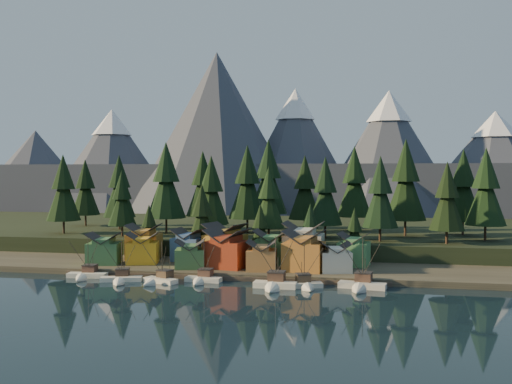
% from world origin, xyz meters
% --- Properties ---
extents(ground, '(500.00, 500.00, 0.00)m').
position_xyz_m(ground, '(0.00, 0.00, 0.00)').
color(ground, black).
rests_on(ground, ground).
extents(shore_strip, '(400.00, 50.00, 1.50)m').
position_xyz_m(shore_strip, '(0.00, 40.00, 0.75)').
color(shore_strip, '#322E24').
rests_on(shore_strip, ground).
extents(hillside, '(420.00, 100.00, 6.00)m').
position_xyz_m(hillside, '(0.00, 90.00, 3.00)').
color(hillside, black).
rests_on(hillside, ground).
extents(dock, '(80.00, 4.00, 1.00)m').
position_xyz_m(dock, '(0.00, 16.50, 0.50)').
color(dock, '#4F4338').
rests_on(dock, ground).
extents(mountain_ridge, '(560.00, 190.00, 90.00)m').
position_xyz_m(mountain_ridge, '(-4.20, 213.59, 26.06)').
color(mountain_ridge, '#4C4F61').
rests_on(mountain_ridge, ground).
extents(boat_0, '(10.06, 10.79, 10.90)m').
position_xyz_m(boat_0, '(-32.91, 11.04, 2.02)').
color(boat_0, silver).
rests_on(boat_0, ground).
extents(boat_1, '(10.27, 10.75, 10.49)m').
position_xyz_m(boat_1, '(-22.41, 8.06, 1.90)').
color(boat_1, silver).
rests_on(boat_1, ground).
extents(boat_2, '(9.01, 9.54, 10.70)m').
position_xyz_m(boat_2, '(-13.29, 8.35, 2.11)').
color(boat_2, silver).
rests_on(boat_2, ground).
extents(boat_3, '(8.94, 9.64, 10.71)m').
position_xyz_m(boat_3, '(-3.57, 11.45, 2.08)').
color(boat_3, silver).
rests_on(boat_3, ground).
extents(boat_4, '(9.89, 10.75, 12.81)m').
position_xyz_m(boat_4, '(14.22, 7.71, 2.57)').
color(boat_4, silver).
rests_on(boat_4, ground).
extents(boat_5, '(8.58, 9.17, 10.78)m').
position_xyz_m(boat_5, '(20.99, 9.44, 2.19)').
color(boat_5, beige).
rests_on(boat_5, ground).
extents(boat_6, '(11.09, 11.78, 12.48)m').
position_xyz_m(boat_6, '(33.19, 10.68, 2.37)').
color(boat_6, beige).
rests_on(boat_6, ground).
extents(house_front_0, '(9.62, 9.27, 8.23)m').
position_xyz_m(house_front_0, '(-34.12, 23.59, 5.82)').
color(house_front_0, '#3A6C3E').
rests_on(house_front_0, shore_strip).
extents(house_front_1, '(9.59, 9.36, 8.24)m').
position_xyz_m(house_front_1, '(-24.41, 26.39, 5.83)').
color(house_front_1, gold).
rests_on(house_front_1, shore_strip).
extents(house_front_2, '(8.84, 8.88, 7.17)m').
position_xyz_m(house_front_2, '(-9.69, 21.76, 5.27)').
color(house_front_2, '#43703C').
rests_on(house_front_2, shore_strip).
extents(house_front_3, '(11.20, 10.84, 9.81)m').
position_xyz_m(house_front_3, '(-0.75, 24.27, 6.65)').
color(house_front_3, maroon).
rests_on(house_front_3, shore_strip).
extents(house_front_4, '(7.94, 8.45, 7.37)m').
position_xyz_m(house_front_4, '(8.71, 22.08, 5.37)').
color(house_front_4, '#A36D39').
rests_on(house_front_4, shore_strip).
extents(house_front_5, '(10.47, 9.71, 10.01)m').
position_xyz_m(house_front_5, '(19.04, 23.43, 6.76)').
color(house_front_5, '#A26629').
rests_on(house_front_5, shore_strip).
extents(house_front_6, '(8.56, 8.25, 7.25)m').
position_xyz_m(house_front_6, '(26.83, 23.21, 5.31)').
color(house_front_6, silver).
rests_on(house_front_6, shore_strip).
extents(house_back_0, '(9.95, 9.64, 9.72)m').
position_xyz_m(house_back_0, '(-27.23, 34.27, 6.61)').
color(house_back_0, '#AF772D').
rests_on(house_back_0, shore_strip).
extents(house_back_1, '(8.68, 8.76, 8.79)m').
position_xyz_m(house_back_1, '(-13.90, 33.34, 6.11)').
color(house_back_1, '#3A5A8B').
rests_on(house_back_1, shore_strip).
extents(house_back_2, '(11.86, 11.28, 10.48)m').
position_xyz_m(house_back_2, '(-3.38, 32.79, 7.00)').
color(house_back_2, olive).
rests_on(house_back_2, shore_strip).
extents(house_back_3, '(8.97, 8.00, 9.03)m').
position_xyz_m(house_back_3, '(9.40, 32.13, 6.24)').
color(house_back_3, '#437D46').
rests_on(house_back_3, shore_strip).
extents(house_back_4, '(10.48, 10.08, 11.12)m').
position_xyz_m(house_back_4, '(17.91, 33.24, 7.34)').
color(house_back_4, beige).
rests_on(house_back_4, shore_strip).
extents(house_back_5, '(8.77, 8.84, 8.55)m').
position_xyz_m(house_back_5, '(31.01, 33.21, 5.99)').
color(house_back_5, '#48864E').
rests_on(house_back_5, shore_strip).
extents(tree_hill_0, '(11.01, 11.01, 25.65)m').
position_xyz_m(tree_hill_0, '(-62.00, 52.00, 20.02)').
color(tree_hill_0, '#332319').
rests_on(tree_hill_0, hillside).
extents(tree_hill_1, '(11.11, 11.11, 25.89)m').
position_xyz_m(tree_hill_1, '(-50.00, 68.00, 20.15)').
color(tree_hill_1, '#332319').
rests_on(tree_hill_1, hillside).
extents(tree_hill_2, '(8.80, 8.80, 20.49)m').
position_xyz_m(tree_hill_2, '(-40.00, 48.00, 17.20)').
color(tree_hill_2, '#332319').
rests_on(tree_hill_2, hillside).
extents(tree_hill_3, '(12.79, 12.79, 29.80)m').
position_xyz_m(tree_hill_3, '(-30.00, 60.00, 22.30)').
color(tree_hill_3, '#332319').
rests_on(tree_hill_3, hillside).
extents(tree_hill_4, '(11.73, 11.73, 27.32)m').
position_xyz_m(tree_hill_4, '(-22.00, 75.00, 20.93)').
color(tree_hill_4, '#332319').
rests_on(tree_hill_4, hillside).
extents(tree_hill_5, '(10.71, 10.71, 24.94)m').
position_xyz_m(tree_hill_5, '(-12.00, 50.00, 19.63)').
color(tree_hill_5, '#332319').
rests_on(tree_hill_5, hillside).
extents(tree_hill_6, '(12.37, 12.37, 28.81)m').
position_xyz_m(tree_hill_6, '(-4.00, 65.00, 21.75)').
color(tree_hill_6, '#332319').
rests_on(tree_hill_6, hillside).
extents(tree_hill_7, '(9.30, 9.30, 21.66)m').
position_xyz_m(tree_hill_7, '(6.00, 48.00, 17.84)').
color(tree_hill_7, '#332319').
rests_on(tree_hill_7, hillside).
extents(tree_hill_8, '(10.98, 10.98, 25.57)m').
position_xyz_m(tree_hill_8, '(14.00, 72.00, 19.98)').
color(tree_hill_8, '#332319').
rests_on(tree_hill_8, hillside).
extents(tree_hill_9, '(10.54, 10.54, 24.56)m').
position_xyz_m(tree_hill_9, '(22.00, 55.00, 19.43)').
color(tree_hill_9, '#332319').
rests_on(tree_hill_9, hillside).
extents(tree_hill_10, '(12.35, 12.35, 28.76)m').
position_xyz_m(tree_hill_10, '(30.00, 80.00, 21.72)').
color(tree_hill_10, '#332319').
rests_on(tree_hill_10, hillside).
extents(tree_hill_11, '(10.55, 10.55, 24.59)m').
position_xyz_m(tree_hill_11, '(38.00, 50.00, 19.44)').
color(tree_hill_11, '#332319').
rests_on(tree_hill_11, hillside).
extents(tree_hill_12, '(12.99, 12.99, 30.26)m').
position_xyz_m(tree_hill_12, '(46.00, 66.00, 22.55)').
color(tree_hill_12, '#332319').
rests_on(tree_hill_12, hillside).
extents(tree_hill_13, '(9.80, 9.80, 22.83)m').
position_xyz_m(tree_hill_13, '(56.00, 48.00, 18.48)').
color(tree_hill_13, '#332319').
rests_on(tree_hill_13, hillside).
extents(tree_hill_14, '(11.70, 11.70, 27.25)m').
position_xyz_m(tree_hill_14, '(64.00, 72.00, 20.90)').
color(tree_hill_14, '#332319').
rests_on(tree_hill_14, hillside).
extents(tree_hill_15, '(13.51, 13.51, 31.48)m').
position_xyz_m(tree_hill_15, '(0.00, 82.00, 23.21)').
color(tree_hill_15, '#332319').
rests_on(tree_hill_15, hillside).
extents(tree_hill_16, '(10.59, 10.59, 24.68)m').
position_xyz_m(tree_hill_16, '(-68.00, 78.00, 19.49)').
color(tree_hill_16, '#332319').
rests_on(tree_hill_16, hillside).
extents(tree_hill_17, '(11.60, 11.60, 27.03)m').
position_xyz_m(tree_hill_17, '(68.00, 58.00, 20.77)').
color(tree_hill_17, '#332319').
rests_on(tree_hill_17, hillside).
extents(tree_shore_0, '(6.44, 6.44, 15.00)m').
position_xyz_m(tree_shore_0, '(-28.00, 40.00, 9.69)').
color(tree_shore_0, '#332319').
rests_on(tree_shore_0, shore_strip).
extents(tree_shore_1, '(9.07, 9.07, 21.13)m').
position_xyz_m(tree_shore_1, '(-12.00, 40.00, 13.04)').
color(tree_shore_1, '#332319').
rests_on(tree_shore_1, shore_strip).
extents(tree_shore_2, '(6.70, 6.70, 15.60)m').
position_xyz_m(tree_shore_2, '(5.00, 40.00, 10.02)').
color(tree_shore_2, '#332319').
rests_on(tree_shore_2, shore_strip).
extents(tree_shore_3, '(6.81, 6.81, 15.87)m').
position_xyz_m(tree_shore_3, '(19.00, 40.00, 10.16)').
color(tree_shore_3, '#332319').
rests_on(tree_shore_3, shore_strip).
extents(tree_shore_4, '(6.34, 6.34, 14.77)m').
position_xyz_m(tree_shore_4, '(31.00, 40.00, 9.56)').
color(tree_shore_4, '#332319').
rests_on(tree_shore_4, shore_strip).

